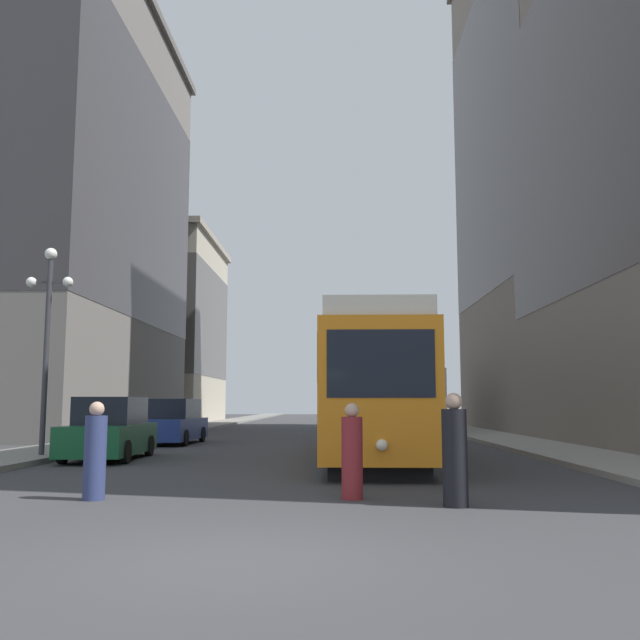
% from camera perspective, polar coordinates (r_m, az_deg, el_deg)
% --- Properties ---
extents(ground_plane, '(200.00, 200.00, 0.00)m').
position_cam_1_polar(ground_plane, '(7.61, -6.83, -19.23)').
color(ground_plane, '#38383A').
extents(sidewalk_left, '(2.86, 120.00, 0.15)m').
position_cam_1_polar(sidewalk_left, '(48.32, -9.97, -8.69)').
color(sidewalk_left, gray).
rests_on(sidewalk_left, ground).
extents(sidewalk_right, '(2.86, 120.00, 0.15)m').
position_cam_1_polar(sidewalk_right, '(47.96, 10.28, -8.69)').
color(sidewalk_right, gray).
rests_on(sidewalk_right, ground).
extents(streetcar, '(2.72, 15.08, 3.89)m').
position_cam_1_polar(streetcar, '(21.53, 3.93, -5.67)').
color(streetcar, black).
rests_on(streetcar, ground).
extents(transit_bus, '(3.01, 11.26, 3.45)m').
position_cam_1_polar(transit_bus, '(41.10, 7.78, -6.44)').
color(transit_bus, black).
rests_on(transit_bus, ground).
extents(parked_car_left_near, '(1.99, 4.92, 1.82)m').
position_cam_1_polar(parked_car_left_near, '(29.06, -12.03, -8.34)').
color(parked_car_left_near, black).
rests_on(parked_car_left_near, ground).
extents(parked_car_left_mid, '(2.03, 4.59, 1.82)m').
position_cam_1_polar(parked_car_left_mid, '(21.38, -17.01, -8.75)').
color(parked_car_left_mid, black).
rests_on(parked_car_left_mid, ground).
extents(pedestrian_crossing_near, '(0.40, 0.40, 1.80)m').
position_cam_1_polar(pedestrian_crossing_near, '(11.41, 11.11, -10.78)').
color(pedestrian_crossing_near, black).
rests_on(pedestrian_crossing_near, ground).
extents(pedestrian_crossing_far, '(0.37, 0.37, 1.64)m').
position_cam_1_polar(pedestrian_crossing_far, '(12.07, 2.68, -11.05)').
color(pedestrian_crossing_far, maroon).
rests_on(pedestrian_crossing_far, ground).
extents(pedestrian_on_sidewalk, '(0.37, 0.37, 1.66)m').
position_cam_1_polar(pedestrian_on_sidewalk, '(12.59, -18.14, -10.49)').
color(pedestrian_on_sidewalk, navy).
rests_on(pedestrian_on_sidewalk, ground).
extents(lamp_post_left_near, '(1.41, 0.36, 6.12)m').
position_cam_1_polar(lamp_post_left_near, '(21.94, -21.63, 0.08)').
color(lamp_post_left_near, '#333338').
rests_on(lamp_post_left_near, sidewalk_left).
extents(building_left_corner, '(13.06, 15.85, 16.12)m').
position_cam_1_polar(building_left_corner, '(62.34, -14.52, -0.61)').
color(building_left_corner, '#B2A893').
rests_on(building_left_corner, ground).
extents(building_left_midblock, '(11.98, 22.27, 25.16)m').
position_cam_1_polar(building_left_midblock, '(42.88, -21.61, 8.87)').
color(building_left_midblock, slate).
rests_on(building_left_midblock, ground).
extents(building_right_midblock, '(15.04, 18.52, 32.24)m').
position_cam_1_polar(building_right_midblock, '(45.48, 22.44, 12.85)').
color(building_right_midblock, slate).
rests_on(building_right_midblock, ground).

